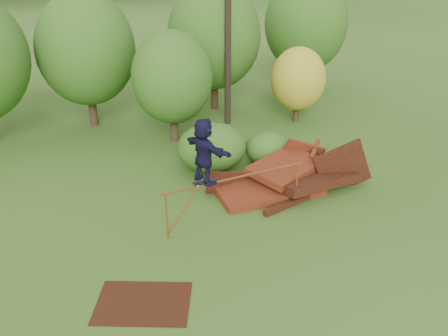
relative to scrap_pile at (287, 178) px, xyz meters
name	(u,v)px	position (x,y,z in m)	size (l,w,h in m)	color
ground	(276,244)	(-1.81, -2.91, -0.38)	(240.00, 240.00, 0.00)	#2D5116
scrap_pile	(287,178)	(0.00, 0.00, 0.00)	(5.71, 3.07, 2.12)	#4A1D0D
grind_rail	(236,185)	(-2.40, -1.32, 0.80)	(4.64, 0.59, 1.46)	brown
skateboard	(205,182)	(-3.40, -1.44, 1.14)	(0.70, 0.26, 0.07)	black
skater	(204,151)	(-3.40, -1.44, 2.10)	(1.75, 0.56, 1.88)	black
flat_plate	(143,303)	(-5.83, -4.09, -0.36)	(2.18, 1.56, 0.03)	#34160B
tree_1	(86,49)	(-5.33, 8.70, 3.05)	(4.21, 4.21, 5.86)	black
tree_2	(172,77)	(-2.41, 5.57, 2.33)	(3.25, 3.25, 4.58)	black
tree_3	(214,36)	(0.60, 9.05, 3.18)	(4.38, 4.38, 6.08)	black
tree_4	(298,79)	(3.50, 5.95, 1.61)	(2.48, 2.48, 3.43)	black
tree_5	(306,24)	(6.16, 10.31, 3.23)	(4.36, 4.36, 6.13)	black
shrub_left	(212,147)	(-1.86, 2.36, 0.49)	(2.51, 2.32, 1.74)	#214111
shrub_right	(268,148)	(0.27, 2.15, 0.23)	(1.71, 1.57, 1.21)	#214111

